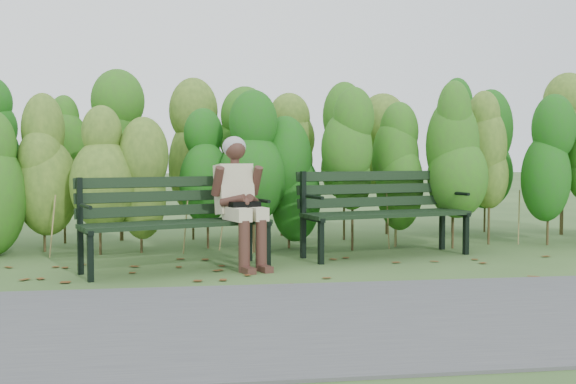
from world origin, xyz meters
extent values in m
plane|color=#345225|center=(0.00, 0.00, 0.00)|extent=(80.00, 80.00, 0.00)
cube|color=#474749|center=(0.00, -2.20, 0.01)|extent=(60.00, 2.50, 0.01)
cylinder|color=#47381E|center=(-2.75, 1.30, 0.40)|extent=(0.03, 0.03, 0.80)
ellipsoid|color=#396422|center=(-2.75, 1.30, 1.04)|extent=(0.64, 0.64, 1.44)
cylinder|color=#47381E|center=(-2.14, 1.30, 0.40)|extent=(0.03, 0.03, 0.80)
ellipsoid|color=#396422|center=(-2.14, 1.30, 1.04)|extent=(0.64, 0.64, 1.44)
cylinder|color=#47381E|center=(-1.53, 1.30, 0.40)|extent=(0.03, 0.03, 0.80)
ellipsoid|color=#396422|center=(-1.53, 1.30, 1.04)|extent=(0.64, 0.64, 1.44)
cylinder|color=#47381E|center=(-0.92, 1.30, 0.40)|extent=(0.03, 0.03, 0.80)
ellipsoid|color=#396422|center=(-0.92, 1.30, 1.04)|extent=(0.64, 0.64, 1.44)
cylinder|color=#47381E|center=(-0.31, 1.30, 0.40)|extent=(0.03, 0.03, 0.80)
ellipsoid|color=#396422|center=(-0.31, 1.30, 1.04)|extent=(0.64, 0.64, 1.44)
cylinder|color=#47381E|center=(0.31, 1.30, 0.40)|extent=(0.03, 0.03, 0.80)
ellipsoid|color=#396422|center=(0.31, 1.30, 1.04)|extent=(0.64, 0.64, 1.44)
cylinder|color=#47381E|center=(0.92, 1.30, 0.40)|extent=(0.03, 0.03, 0.80)
ellipsoid|color=#396422|center=(0.92, 1.30, 1.04)|extent=(0.64, 0.64, 1.44)
cylinder|color=#47381E|center=(1.53, 1.30, 0.40)|extent=(0.03, 0.03, 0.80)
ellipsoid|color=#396422|center=(1.53, 1.30, 1.04)|extent=(0.64, 0.64, 1.44)
cylinder|color=#47381E|center=(2.14, 1.30, 0.40)|extent=(0.03, 0.03, 0.80)
ellipsoid|color=#396422|center=(2.14, 1.30, 1.04)|extent=(0.64, 0.64, 1.44)
cylinder|color=#47381E|center=(2.75, 1.30, 0.40)|extent=(0.03, 0.03, 0.80)
ellipsoid|color=#396422|center=(2.75, 1.30, 1.04)|extent=(0.64, 0.64, 1.44)
cylinder|color=#47381E|center=(3.36, 1.30, 0.40)|extent=(0.03, 0.03, 0.80)
ellipsoid|color=#396422|center=(3.36, 1.30, 1.04)|extent=(0.64, 0.64, 1.44)
cylinder|color=#47381E|center=(-2.69, 2.30, 0.55)|extent=(0.04, 0.04, 1.10)
ellipsoid|color=#245A1F|center=(-2.69, 2.30, 1.43)|extent=(0.70, 0.70, 1.98)
cylinder|color=#47381E|center=(-1.92, 2.30, 0.55)|extent=(0.04, 0.04, 1.10)
ellipsoid|color=#245A1F|center=(-1.92, 2.30, 1.43)|extent=(0.70, 0.70, 1.98)
cylinder|color=#47381E|center=(-1.15, 2.30, 0.55)|extent=(0.04, 0.04, 1.10)
ellipsoid|color=#245A1F|center=(-1.15, 2.30, 1.43)|extent=(0.70, 0.70, 1.98)
cylinder|color=#47381E|center=(-0.38, 2.30, 0.55)|extent=(0.04, 0.04, 1.10)
ellipsoid|color=#245A1F|center=(-0.38, 2.30, 1.43)|extent=(0.70, 0.70, 1.98)
cylinder|color=#47381E|center=(0.38, 2.30, 0.55)|extent=(0.04, 0.04, 1.10)
ellipsoid|color=#245A1F|center=(0.38, 2.30, 1.43)|extent=(0.70, 0.70, 1.98)
cylinder|color=#47381E|center=(1.15, 2.30, 0.55)|extent=(0.04, 0.04, 1.10)
ellipsoid|color=#245A1F|center=(1.15, 2.30, 1.43)|extent=(0.70, 0.70, 1.98)
cylinder|color=#47381E|center=(1.92, 2.30, 0.55)|extent=(0.04, 0.04, 1.10)
ellipsoid|color=#245A1F|center=(1.92, 2.30, 1.43)|extent=(0.70, 0.70, 1.98)
cylinder|color=#47381E|center=(2.69, 2.30, 0.55)|extent=(0.04, 0.04, 1.10)
ellipsoid|color=#245A1F|center=(2.69, 2.30, 1.43)|extent=(0.70, 0.70, 1.98)
cylinder|color=#47381E|center=(3.46, 2.30, 0.55)|extent=(0.04, 0.04, 1.10)
ellipsoid|color=#245A1F|center=(3.46, 2.30, 1.43)|extent=(0.70, 0.70, 1.98)
cylinder|color=#47381E|center=(4.22, 2.30, 0.55)|extent=(0.04, 0.04, 1.10)
ellipsoid|color=#245A1F|center=(4.22, 2.30, 1.43)|extent=(0.70, 0.70, 1.98)
cube|color=brown|center=(-0.63, -0.77, 0.00)|extent=(0.09, 0.07, 0.01)
cube|color=brown|center=(-0.05, 0.69, 0.00)|extent=(0.11, 0.11, 0.01)
cube|color=brown|center=(1.29, -1.08, 0.00)|extent=(0.11, 0.11, 0.01)
cube|color=brown|center=(-1.80, -0.90, 0.00)|extent=(0.11, 0.11, 0.01)
cube|color=brown|center=(0.60, 0.28, 0.00)|extent=(0.11, 0.11, 0.01)
cube|color=brown|center=(0.65, -0.86, 0.00)|extent=(0.11, 0.11, 0.01)
cube|color=brown|center=(-1.17, 0.98, 0.00)|extent=(0.11, 0.10, 0.01)
cube|color=brown|center=(0.07, -1.20, 0.00)|extent=(0.09, 0.11, 0.01)
cube|color=brown|center=(-1.06, -0.66, 0.00)|extent=(0.11, 0.11, 0.01)
cube|color=brown|center=(-2.05, -0.29, 0.00)|extent=(0.10, 0.08, 0.01)
cube|color=brown|center=(1.13, -0.24, 0.00)|extent=(0.11, 0.11, 0.01)
cube|color=brown|center=(1.65, 0.58, 0.00)|extent=(0.10, 0.09, 0.01)
cube|color=brown|center=(1.98, -0.58, 0.00)|extent=(0.10, 0.11, 0.01)
cube|color=brown|center=(-0.84, 0.51, 0.00)|extent=(0.10, 0.11, 0.01)
cube|color=brown|center=(2.77, 0.80, 0.00)|extent=(0.10, 0.08, 0.01)
cube|color=brown|center=(-1.11, -0.28, 0.00)|extent=(0.09, 0.10, 0.01)
cube|color=brown|center=(2.51, 0.05, 0.00)|extent=(0.11, 0.11, 0.01)
cube|color=brown|center=(-0.11, 0.83, 0.00)|extent=(0.11, 0.10, 0.01)
cube|color=brown|center=(0.99, 0.73, 0.00)|extent=(0.11, 0.09, 0.01)
cube|color=brown|center=(0.34, -0.44, 0.00)|extent=(0.09, 0.10, 0.01)
cube|color=brown|center=(-2.59, 0.77, 0.00)|extent=(0.11, 0.11, 0.01)
cube|color=brown|center=(-2.21, 0.37, 0.00)|extent=(0.11, 0.11, 0.01)
cube|color=brown|center=(2.54, 0.21, 0.00)|extent=(0.11, 0.10, 0.01)
cube|color=brown|center=(1.65, 0.08, 0.00)|extent=(0.11, 0.09, 0.01)
cube|color=brown|center=(-1.46, 0.28, 0.00)|extent=(0.11, 0.11, 0.01)
cube|color=brown|center=(-2.44, -0.57, 0.00)|extent=(0.09, 0.11, 0.01)
cube|color=brown|center=(-1.68, 0.78, 0.00)|extent=(0.09, 0.10, 0.01)
cube|color=black|center=(-1.09, -0.20, 0.46)|extent=(1.78, 0.74, 0.04)
cube|color=black|center=(-1.13, -0.07, 0.46)|extent=(1.78, 0.74, 0.04)
cube|color=black|center=(-1.17, 0.05, 0.46)|extent=(1.78, 0.74, 0.04)
cube|color=black|center=(-1.22, 0.17, 0.46)|extent=(1.78, 0.74, 0.04)
cube|color=black|center=(-1.25, 0.26, 0.58)|extent=(1.77, 0.68, 0.11)
cube|color=black|center=(-1.26, 0.27, 0.72)|extent=(1.77, 0.68, 0.11)
cube|color=black|center=(-1.26, 0.29, 0.87)|extent=(1.77, 0.68, 0.11)
cube|color=black|center=(-1.92, -0.51, 0.23)|extent=(0.07, 0.07, 0.46)
cube|color=black|center=(-2.07, -0.09, 0.46)|extent=(0.07, 0.07, 0.93)
cube|color=black|center=(-1.99, -0.31, 0.44)|extent=(0.22, 0.50, 0.04)
cylinder|color=black|center=(-1.97, -0.36, 0.67)|extent=(0.17, 0.38, 0.04)
cube|color=black|center=(-0.25, 0.09, 0.23)|extent=(0.07, 0.07, 0.46)
cube|color=black|center=(-0.40, 0.51, 0.46)|extent=(0.07, 0.07, 0.93)
cube|color=black|center=(-0.32, 0.29, 0.44)|extent=(0.22, 0.50, 0.04)
cylinder|color=black|center=(-0.30, 0.24, 0.67)|extent=(0.17, 0.38, 0.04)
cube|color=black|center=(1.21, 0.41, 0.48)|extent=(1.90, 0.58, 0.04)
cube|color=black|center=(1.18, 0.54, 0.48)|extent=(1.90, 0.58, 0.04)
cube|color=black|center=(1.15, 0.67, 0.48)|extent=(1.90, 0.58, 0.04)
cube|color=black|center=(1.11, 0.80, 0.48)|extent=(1.90, 0.58, 0.04)
cube|color=black|center=(1.09, 0.90, 0.60)|extent=(1.88, 0.53, 0.11)
cube|color=black|center=(1.08, 0.91, 0.75)|extent=(1.88, 0.53, 0.11)
cube|color=black|center=(1.08, 0.93, 0.90)|extent=(1.88, 0.53, 0.11)
cube|color=black|center=(0.32, 0.17, 0.24)|extent=(0.06, 0.06, 0.48)
cube|color=black|center=(0.21, 0.62, 0.48)|extent=(0.06, 0.06, 0.96)
cube|color=black|center=(0.27, 0.38, 0.46)|extent=(0.18, 0.53, 0.04)
cylinder|color=black|center=(0.28, 0.33, 0.70)|extent=(0.14, 0.40, 0.04)
cube|color=black|center=(2.11, 0.62, 0.24)|extent=(0.06, 0.06, 0.48)
cube|color=black|center=(1.99, 1.07, 0.48)|extent=(0.06, 0.06, 0.96)
cube|color=black|center=(2.05, 0.83, 0.46)|extent=(0.18, 0.53, 0.04)
cylinder|color=black|center=(2.07, 0.78, 0.70)|extent=(0.14, 0.40, 0.04)
cube|color=beige|center=(-0.57, -0.03, 0.56)|extent=(0.28, 0.45, 0.13)
cube|color=beige|center=(-0.40, 0.03, 0.56)|extent=(0.28, 0.45, 0.13)
cylinder|color=#46271F|center=(-0.51, -0.19, 0.25)|extent=(0.14, 0.14, 0.50)
cylinder|color=#46271F|center=(-0.34, -0.13, 0.25)|extent=(0.14, 0.14, 0.50)
cube|color=#46271F|center=(-0.48, -0.27, 0.03)|extent=(0.16, 0.22, 0.06)
cube|color=#46271F|center=(-0.31, -0.21, 0.03)|extent=(0.16, 0.22, 0.06)
cube|color=beige|center=(-0.58, 0.26, 0.79)|extent=(0.43, 0.37, 0.53)
cylinder|color=#46271F|center=(-0.57, 0.24, 1.06)|extent=(0.09, 0.09, 0.10)
sphere|color=#46271F|center=(-0.57, 0.23, 1.20)|extent=(0.21, 0.21, 0.21)
ellipsoid|color=gray|center=(-0.57, 0.25, 1.22)|extent=(0.25, 0.23, 0.22)
cylinder|color=#46271F|center=(-0.75, 0.11, 0.88)|extent=(0.16, 0.23, 0.32)
cylinder|color=#46271F|center=(-0.35, 0.25, 0.88)|extent=(0.16, 0.23, 0.32)
cylinder|color=#46271F|center=(-0.60, 0.02, 0.69)|extent=(0.28, 0.22, 0.13)
cylinder|color=#46271F|center=(-0.40, 0.09, 0.69)|extent=(0.16, 0.29, 0.13)
sphere|color=#46271F|center=(-0.48, 0.00, 0.67)|extent=(0.11, 0.11, 0.11)
cube|color=black|center=(-0.49, 0.01, 0.60)|extent=(0.33, 0.22, 0.16)
camera|label=1|loc=(-1.03, -6.69, 1.12)|focal=42.00mm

